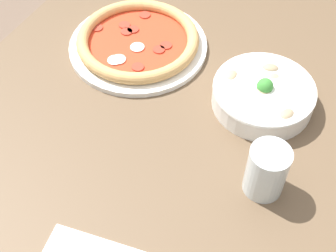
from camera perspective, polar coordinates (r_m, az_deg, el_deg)
The scene contains 4 objects.
dining_table at distance 1.01m, azimuth 2.23°, elevation -1.96°, with size 1.31×0.94×0.77m.
pizza at distance 1.05m, azimuth -3.69°, elevation 10.22°, with size 0.31×0.31×0.04m.
bowl at distance 0.94m, azimuth 11.53°, elevation 3.88°, with size 0.20×0.20×0.07m.
glass at distance 0.80m, azimuth 11.92°, elevation -5.36°, with size 0.07×0.07×0.10m.
Camera 1 is at (0.56, 0.24, 1.47)m, focal length 50.00 mm.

